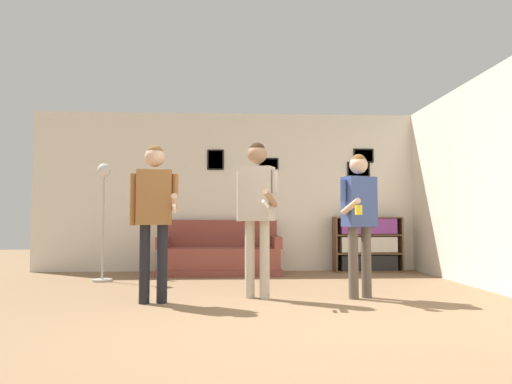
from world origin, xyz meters
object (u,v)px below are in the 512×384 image
person_player_foreground_center (257,201)px  bookshelf (368,244)px  bottle_on_floor (166,274)px  person_player_foreground_left (154,206)px  person_watcher_holding_cup (359,210)px  floor_lamp (104,200)px  couch (220,256)px

person_player_foreground_center → bookshelf: bearing=51.5°
bottle_on_floor → person_player_foreground_left: bearing=-85.8°
person_watcher_holding_cup → floor_lamp: bearing=154.6°
bookshelf → person_watcher_holding_cup: person_watcher_holding_cup is taller
person_player_foreground_left → person_watcher_holding_cup: person_player_foreground_left is taller
floor_lamp → person_player_foreground_left: floor_lamp is taller
person_player_foreground_left → bottle_on_floor: 2.02m
bookshelf → person_player_foreground_left: bearing=-138.3°
bookshelf → floor_lamp: size_ratio=0.67×
couch → person_player_foreground_center: size_ratio=1.11×
couch → bookshelf: (2.46, 0.20, 0.17)m
person_player_foreground_left → person_player_foreground_center: bearing=13.1°
couch → floor_lamp: size_ratio=1.15×
person_player_foreground_left → bottle_on_floor: (-0.13, 1.80, -0.92)m
person_watcher_holding_cup → bookshelf: bearing=71.8°
floor_lamp → bottle_on_floor: bearing=2.9°
person_player_foreground_center → person_watcher_holding_cup: bearing=-2.6°
bookshelf → person_watcher_holding_cup: bearing=-108.2°
couch → person_player_foreground_left: person_player_foreground_left is taller
floor_lamp → person_watcher_holding_cup: size_ratio=1.04×
floor_lamp → person_player_foreground_center: (2.12, -1.50, -0.07)m
couch → bottle_on_floor: couch is taller
bookshelf → person_player_foreground_left: 4.16m
person_player_foreground_left → person_watcher_holding_cup: bearing=5.2°
person_player_foreground_center → person_watcher_holding_cup: 1.15m
couch → person_watcher_holding_cup: size_ratio=1.20×
couch → person_watcher_holding_cup: 2.93m
bottle_on_floor → person_player_foreground_center: bearing=-51.4°
couch → person_player_foreground_center: 2.47m
couch → person_player_foreground_left: size_ratio=1.16×
bookshelf → person_player_foreground_center: bearing=-128.5°
bookshelf → person_player_foreground_left: (-3.08, -2.74, 0.56)m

